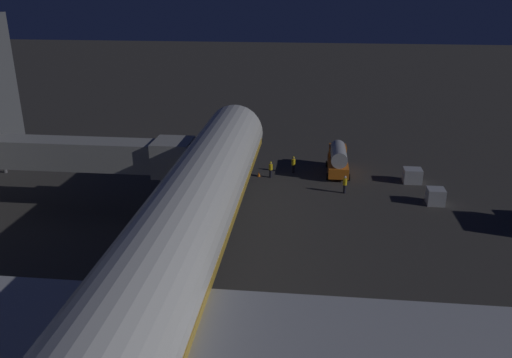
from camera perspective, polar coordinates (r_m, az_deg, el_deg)
name	(u,v)px	position (r m, az deg, el deg)	size (l,w,h in m)	color
ground_plane	(176,328)	(32.83, -8.74, -15.91)	(320.00, 320.00, 0.00)	#383533
airliner_at_gate	(126,334)	(24.02, -14.08, -16.16)	(52.16, 70.50, 19.68)	silver
jet_bridge	(81,154)	(48.07, -18.61, 2.58)	(23.14, 3.40, 6.90)	#9E9E99
fuel_tanker	(338,159)	(56.88, 9.00, 2.22)	(2.46, 5.81, 3.15)	orange
baggage_container_near_belt	(435,196)	(51.37, 19.10, -1.82)	(1.60, 1.55, 1.52)	#B7BABF
baggage_container_mid_row	(412,176)	(56.19, 16.79, 0.36)	(1.84, 1.60, 1.48)	#B7BABF
ground_crew_near_nose_gear	(293,164)	(56.56, 4.13, 1.67)	(0.40, 0.40, 1.87)	black
ground_crew_by_belt_loader	(345,184)	(51.67, 9.73, -0.51)	(0.40, 0.40, 1.81)	black
ground_crew_marshaller_fwd	(271,169)	(55.12, 1.62, 1.14)	(0.40, 0.40, 1.78)	black
traffic_cone_nose_port	(259,174)	(55.61, 0.31, 0.55)	(0.36, 0.36, 0.55)	orange
traffic_cone_nose_starboard	(218,172)	(56.21, -4.16, 0.72)	(0.36, 0.36, 0.55)	orange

